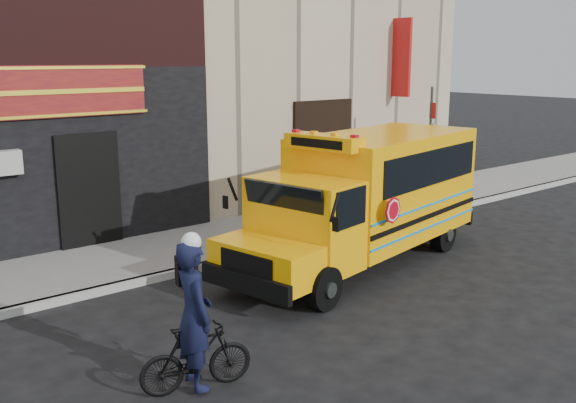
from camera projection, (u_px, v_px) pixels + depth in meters
The scene contains 7 objects.
ground at pixel (357, 283), 12.72m from camera, with size 120.00×120.00×0.00m, color black.
curb at pixel (276, 249), 14.67m from camera, with size 40.00×0.20×0.15m, color #A0A19B.
sidewalk at pixel (239, 235), 15.80m from camera, with size 40.00×3.00×0.15m, color slate.
school_bus at pixel (367, 194), 13.75m from camera, with size 7.18×3.41×2.92m.
sign_pole at pixel (430, 143), 18.41m from camera, with size 0.12×0.30×3.56m.
bicycle at pixel (196, 358), 8.53m from camera, with size 0.43×1.53×0.92m, color black.
cyclist at pixel (194, 318), 8.44m from camera, with size 0.74×0.48×2.03m, color black.
Camera 1 is at (-8.67, -8.48, 4.37)m, focal length 40.00 mm.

